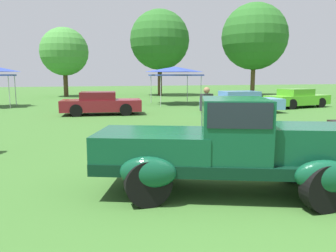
% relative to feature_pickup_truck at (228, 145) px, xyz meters
% --- Properties ---
extents(ground_plane, '(120.00, 120.00, 0.00)m').
position_rel_feature_pickup_truck_xyz_m(ground_plane, '(0.08, -0.25, -0.87)').
color(ground_plane, '#386628').
extents(feature_pickup_truck, '(4.79, 2.99, 1.70)m').
position_rel_feature_pickup_truck_xyz_m(feature_pickup_truck, '(0.00, 0.00, 0.00)').
color(feature_pickup_truck, black).
rests_on(feature_pickup_truck, ground_plane).
extents(show_car_burgundy, '(4.34, 2.14, 1.22)m').
position_rel_feature_pickup_truck_xyz_m(show_car_burgundy, '(-1.24, 12.72, -0.27)').
color(show_car_burgundy, maroon).
rests_on(show_car_burgundy, ground_plane).
extents(show_car_skyblue, '(4.52, 1.94, 1.22)m').
position_rel_feature_pickup_truck_xyz_m(show_car_skyblue, '(6.40, 11.38, -0.27)').
color(show_car_skyblue, '#669EDB').
rests_on(show_car_skyblue, ground_plane).
extents(show_car_lime, '(4.58, 2.45, 1.22)m').
position_rel_feature_pickup_truck_xyz_m(show_car_lime, '(11.45, 13.24, -0.27)').
color(show_car_lime, '#60C62D').
rests_on(show_car_lime, ground_plane).
extents(spectator_between_cars, '(0.44, 0.31, 1.69)m').
position_rel_feature_pickup_truck_xyz_m(spectator_between_cars, '(1.84, 5.47, 0.04)').
color(spectator_between_cars, '#283351').
rests_on(spectator_between_cars, ground_plane).
extents(canopy_tent_center_field, '(3.24, 3.24, 2.71)m').
position_rel_feature_pickup_truck_xyz_m(canopy_tent_center_field, '(4.50, 17.89, 1.55)').
color(canopy_tent_center_field, '#B7B7BC').
rests_on(canopy_tent_center_field, ground_plane).
extents(treeline_far_left, '(4.66, 4.66, 6.71)m').
position_rel_feature_pickup_truck_xyz_m(treeline_far_left, '(-3.35, 29.25, 3.49)').
color(treeline_far_left, '#47331E').
rests_on(treeline_far_left, ground_plane).
extents(treeline_mid_left, '(6.07, 6.07, 8.70)m').
position_rel_feature_pickup_truck_xyz_m(treeline_mid_left, '(6.06, 28.35, 4.78)').
color(treeline_mid_left, '#47331E').
rests_on(treeline_mid_left, ground_plane).
extents(treeline_center, '(6.58, 6.58, 9.20)m').
position_rel_feature_pickup_truck_xyz_m(treeline_center, '(15.03, 25.12, 5.03)').
color(treeline_center, brown).
rests_on(treeline_center, ground_plane).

